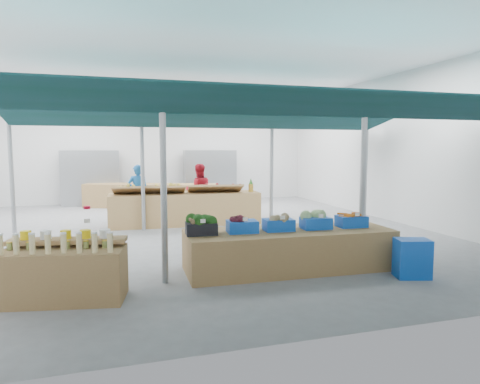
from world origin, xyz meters
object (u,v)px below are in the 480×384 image
Objects in this scene: fruit_counter at (185,209)px; vendor_left at (138,193)px; vendor_right at (199,191)px; veg_counter at (289,250)px; crate_stack at (412,258)px; bottle_shelf at (65,271)px.

vendor_left is at bearing 140.67° from fruit_counter.
fruit_counter is 2.50× the size of vendor_right.
vendor_right is (-0.39, 6.00, 0.47)m from veg_counter.
fruit_counter is at bearing 114.64° from crate_stack.
vendor_right is at bearing 106.77° from crate_stack.
vendor_left and vendor_right have the same top height.
crate_stack is 0.39× the size of vendor_left.
bottle_shelf is at bearing 67.02° from vendor_right.
vendor_right is at bearing 74.70° from bottle_shelf.
vendor_left reaches higher than bottle_shelf.
crate_stack is at bearing 109.96° from vendor_right.
vendor_left is (-3.92, 7.02, 0.50)m from crate_stack.
veg_counter is at bearing 96.87° from vendor_right.
crate_stack is (1.73, -1.02, -0.03)m from veg_counter.
crate_stack is at bearing 5.20° from bottle_shelf.
bottle_shelf is at bearing 81.09° from vendor_left.
fruit_counter is at bearing 140.67° from vendor_left.
bottle_shelf is at bearing 174.34° from crate_stack.
crate_stack is at bearing -28.60° from veg_counter.
vendor_right is (3.19, 6.50, 0.41)m from bottle_shelf.
bottle_shelf is 1.06× the size of vendor_left.
fruit_counter reaches higher than veg_counter.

